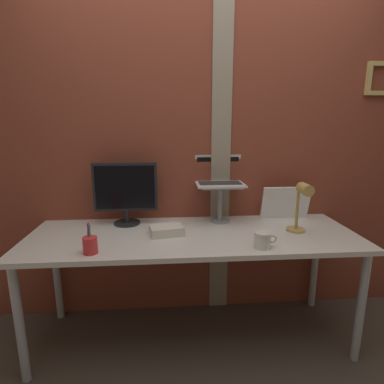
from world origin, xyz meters
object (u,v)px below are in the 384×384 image
Objects in this scene: monitor at (125,190)px; whiteboard_panel at (286,203)px; desk_lamp at (301,203)px; coffee_mug at (263,240)px; pen_cup at (90,245)px; laptop at (219,177)px.

monitor is 1.15m from whiteboard_panel.
whiteboard_panel is 1.07× the size of desk_lamp.
coffee_mug is at bearing -122.18° from whiteboard_panel.
monitor is 0.54m from pen_cup.
coffee_mug is (0.95, -0.00, -0.00)m from pen_cup.
desk_lamp is at bearing -94.98° from whiteboard_panel.
pen_cup is at bearing -157.89° from whiteboard_panel.
desk_lamp reaches higher than coffee_mug.
laptop is 2.61× the size of coffee_mug.
monitor is 0.66m from laptop.
coffee_mug is (-0.30, -0.20, -0.16)m from desk_lamp.
pen_cup is 1.32× the size of coffee_mug.
coffee_mug is (0.16, -0.55, -0.27)m from laptop.
coffee_mug is at bearing -0.02° from pen_cup.
desk_lamp is (-0.03, -0.32, 0.08)m from whiteboard_panel.
whiteboard_panel is (1.14, 0.03, -0.12)m from monitor.
pen_cup is (-1.25, -0.20, -0.16)m from desk_lamp.
laptop is at bearing 5.56° from monitor.
monitor is at bearing 74.49° from pen_cup.
laptop is 0.59m from desk_lamp.
pen_cup is at bearing -170.92° from desk_lamp.
coffee_mug is (-0.33, -0.52, -0.07)m from whiteboard_panel.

